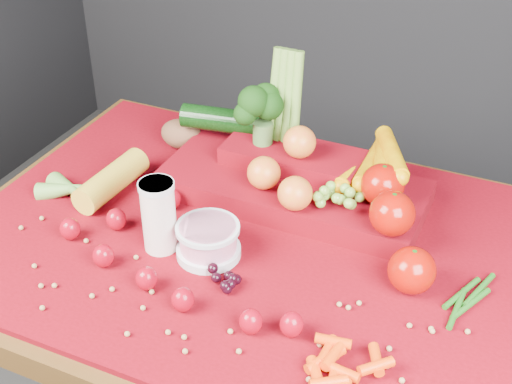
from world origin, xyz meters
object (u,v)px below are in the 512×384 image
at_px(table, 252,281).
at_px(produce_mound, 306,175).
at_px(milk_glass, 159,214).
at_px(yogurt_bowl, 208,240).

bearing_deg(table, produce_mound, 73.47).
relative_size(milk_glass, yogurt_bowl, 1.19).
xyz_separation_m(yogurt_bowl, produce_mound, (0.09, 0.23, 0.02)).
relative_size(milk_glass, produce_mound, 0.23).
bearing_deg(produce_mound, table, -106.53).
distance_m(milk_glass, yogurt_bowl, 0.10).
relative_size(table, milk_glass, 7.98).
xyz_separation_m(table, yogurt_bowl, (-0.05, -0.08, 0.14)).
height_order(table, produce_mound, produce_mound).
bearing_deg(milk_glass, yogurt_bowl, 9.83).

